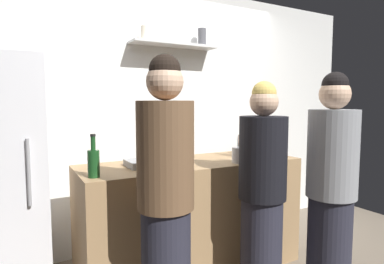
{
  "coord_description": "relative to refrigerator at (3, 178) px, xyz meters",
  "views": [
    {
      "loc": [
        -1.45,
        -1.84,
        1.43
      ],
      "look_at": [
        -0.16,
        0.52,
        1.19
      ],
      "focal_mm": 30.44,
      "sensor_mm": 36.0,
      "label": 1
    }
  ],
  "objects": [
    {
      "name": "back_wall_assembly",
      "position": [
        1.54,
        0.4,
        0.42
      ],
      "size": [
        4.8,
        0.32,
        2.6
      ],
      "color": "white",
      "rests_on": "ground"
    },
    {
      "name": "refrigerator",
      "position": [
        0.0,
        0.0,
        0.0
      ],
      "size": [
        0.56,
        0.62,
        1.77
      ],
      "color": "white",
      "rests_on": "ground"
    },
    {
      "name": "counter",
      "position": [
        1.38,
        -0.33,
        -0.42
      ],
      "size": [
        1.86,
        0.65,
        0.94
      ],
      "primitive_type": "cube",
      "color": "#9E7A51",
      "rests_on": "ground"
    },
    {
      "name": "baking_pan",
      "position": [
        1.0,
        -0.32,
        0.08
      ],
      "size": [
        0.34,
        0.24,
        0.05
      ],
      "primitive_type": "cube",
      "color": "gray",
      "rests_on": "counter"
    },
    {
      "name": "utensil_holder",
      "position": [
        1.7,
        -0.56,
        0.12
      ],
      "size": [
        0.12,
        0.12,
        0.23
      ],
      "color": "#B2B2B7",
      "rests_on": "counter"
    },
    {
      "name": "wine_bottle_amber_glass",
      "position": [
        1.9,
        -0.34,
        0.17
      ],
      "size": [
        0.08,
        0.08,
        0.31
      ],
      "color": "#472814",
      "rests_on": "counter"
    },
    {
      "name": "wine_bottle_green_glass",
      "position": [
        0.53,
        -0.51,
        0.16
      ],
      "size": [
        0.08,
        0.08,
        0.29
      ],
      "color": "#19471E",
      "rests_on": "counter"
    },
    {
      "name": "wine_bottle_pale_glass",
      "position": [
        0.99,
        -0.57,
        0.16
      ],
      "size": [
        0.06,
        0.06,
        0.29
      ],
      "color": "#B2BFB2",
      "rests_on": "counter"
    },
    {
      "name": "water_bottle_plastic",
      "position": [
        2.04,
        -0.32,
        0.17
      ],
      "size": [
        0.09,
        0.09,
        0.26
      ],
      "color": "silver",
      "rests_on": "counter"
    },
    {
      "name": "person_blonde",
      "position": [
        1.63,
        -0.92,
        -0.11
      ],
      "size": [
        0.34,
        0.34,
        1.58
      ],
      "rotation": [
        0.0,
        0.0,
        3.71
      ],
      "color": "#262633",
      "rests_on": "ground"
    },
    {
      "name": "person_brown_jacket",
      "position": [
        0.86,
        -0.96,
        -0.03
      ],
      "size": [
        0.34,
        0.34,
        1.71
      ],
      "rotation": [
        0.0,
        0.0,
        2.82
      ],
      "color": "#262633",
      "rests_on": "ground"
    },
    {
      "name": "person_grey_hoodie",
      "position": [
        2.01,
        -1.2,
        -0.07
      ],
      "size": [
        0.34,
        0.34,
        1.64
      ],
      "rotation": [
        0.0,
        0.0,
        0.23
      ],
      "color": "#262633",
      "rests_on": "ground"
    }
  ]
}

